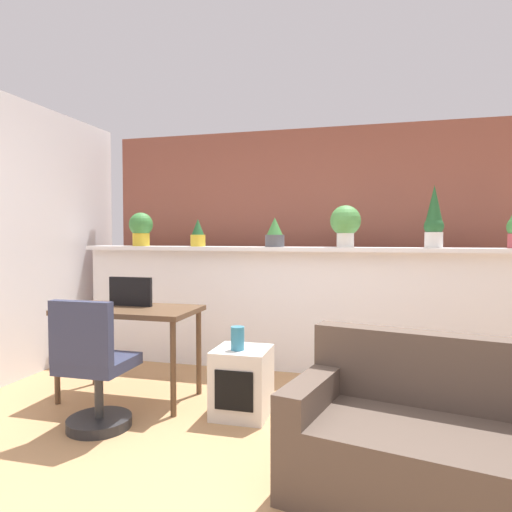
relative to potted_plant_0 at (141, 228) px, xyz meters
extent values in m
plane|color=tan|center=(1.80, -1.97, -1.42)|extent=(12.00, 12.00, 0.00)
cube|color=white|center=(1.80, 0.03, -0.83)|extent=(4.71, 0.16, 1.19)
cube|color=white|center=(1.80, -0.01, -0.22)|extent=(4.71, 0.31, 0.04)
cube|color=brown|center=(1.80, 0.63, -0.17)|extent=(4.71, 0.10, 2.50)
cylinder|color=gold|center=(0.00, 0.00, -0.13)|extent=(0.18, 0.18, 0.14)
sphere|color=#3D843D|center=(0.00, 0.00, 0.03)|extent=(0.25, 0.25, 0.25)
cylinder|color=gold|center=(0.66, -0.03, -0.14)|extent=(0.15, 0.15, 0.12)
cone|color=#235B2D|center=(0.66, -0.03, 0.00)|extent=(0.13, 0.13, 0.16)
cylinder|color=#4C4C51|center=(1.46, -0.02, -0.14)|extent=(0.19, 0.19, 0.12)
cone|color=#3D843D|center=(1.46, -0.02, 0.01)|extent=(0.16, 0.16, 0.17)
cylinder|color=silver|center=(2.14, -0.01, -0.12)|extent=(0.16, 0.16, 0.14)
sphere|color=#4C9347|center=(2.14, -0.01, 0.06)|extent=(0.29, 0.29, 0.29)
cylinder|color=silver|center=(2.93, 0.02, -0.12)|extent=(0.16, 0.16, 0.14)
sphere|color=#235B2D|center=(2.93, 0.02, 0.00)|extent=(0.17, 0.17, 0.17)
cone|color=#235B2D|center=(2.93, 0.02, 0.20)|extent=(0.15, 0.15, 0.34)
cylinder|color=brown|center=(-0.01, -1.34, -1.07)|extent=(0.04, 0.04, 0.71)
cylinder|color=brown|center=(0.99, -1.34, -1.07)|extent=(0.04, 0.04, 0.71)
cylinder|color=brown|center=(-0.01, -0.84, -1.07)|extent=(0.04, 0.04, 0.71)
cylinder|color=brown|center=(0.99, -0.84, -1.07)|extent=(0.04, 0.04, 0.71)
cube|color=brown|center=(0.49, -1.09, -0.69)|extent=(1.10, 0.60, 0.04)
cube|color=black|center=(0.46, -1.01, -0.55)|extent=(0.38, 0.04, 0.24)
cylinder|color=#262628|center=(0.57, -1.65, -1.39)|extent=(0.44, 0.44, 0.07)
cylinder|color=#333333|center=(0.57, -1.65, -1.18)|extent=(0.06, 0.06, 0.34)
cube|color=#2D334C|center=(0.57, -1.65, -0.97)|extent=(0.44, 0.44, 0.08)
cube|color=#2D334C|center=(0.58, -1.84, -0.72)|extent=(0.44, 0.07, 0.42)
cube|color=silver|center=(1.47, -1.19, -1.17)|extent=(0.40, 0.40, 0.50)
cube|color=black|center=(1.47, -1.38, -1.17)|extent=(0.28, 0.04, 0.28)
cylinder|color=teal|center=(1.45, -1.24, -0.83)|extent=(0.10, 0.10, 0.17)
cube|color=brown|center=(2.78, -2.07, -1.22)|extent=(1.69, 1.09, 0.40)
cube|color=brown|center=(2.85, -1.78, -0.82)|extent=(1.56, 0.51, 0.40)
cube|color=brown|center=(2.10, -1.91, -0.94)|extent=(0.33, 0.78, 0.16)
camera|label=1|loc=(2.43, -4.40, -0.09)|focal=32.13mm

